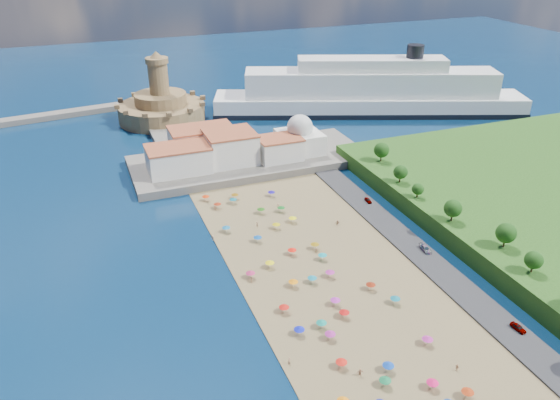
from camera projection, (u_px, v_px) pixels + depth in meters
name	position (u px, v px, depth m)	size (l,w,h in m)	color
ground	(300.00, 268.00, 147.31)	(700.00, 700.00, 0.00)	#071938
terrace	(250.00, 160.00, 210.61)	(90.00, 36.00, 3.00)	#59544C
jetty	(175.00, 139.00, 232.80)	(18.00, 70.00, 2.40)	#59544C
waterfront_buildings	(216.00, 149.00, 204.07)	(57.00, 29.00, 11.00)	silver
domed_building	(300.00, 137.00, 212.01)	(16.00, 16.00, 15.00)	silver
fortress	(161.00, 107.00, 255.30)	(40.00, 40.00, 32.40)	#9A774D
cruise_ship	(370.00, 94.00, 264.01)	(148.84, 73.77, 32.91)	black
beach_parasols	(314.00, 284.00, 137.08)	(31.86, 115.83, 2.20)	gray
beachgoers	(295.00, 271.00, 143.74)	(39.66, 98.69, 1.85)	tan
parked_cars	(433.00, 255.00, 150.43)	(2.31, 72.47, 1.34)	gray
hillside_trees	(477.00, 222.00, 149.48)	(13.16, 111.04, 7.08)	#382314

